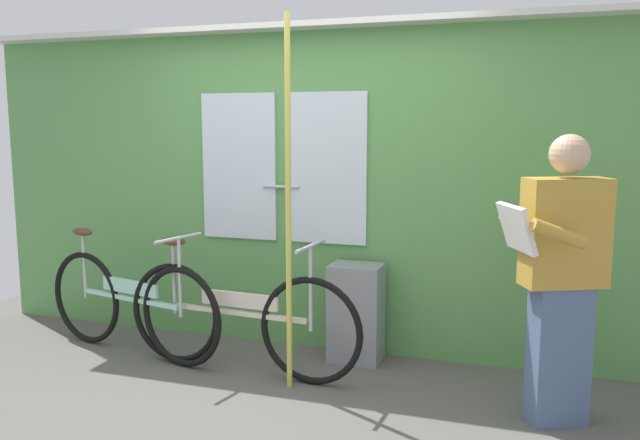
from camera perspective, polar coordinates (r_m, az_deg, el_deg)
The scene contains 7 objects.
ground_plane at distance 4.11m, azimuth -6.53°, elevation -16.09°, with size 6.43×3.96×0.04m, color #56544F.
train_door_wall at distance 4.85m, azimuth -1.01°, elevation 3.20°, with size 5.43×0.28×2.38m.
bicycle_near_door at distance 4.48m, azimuth -7.11°, elevation -8.50°, with size 1.75×0.44×0.93m.
bicycle_leaning_behind at distance 5.00m, azimuth -16.25°, elevation -7.01°, with size 1.66×0.53×0.92m.
passenger_reading_newspaper at distance 3.83m, azimuth 20.30°, elevation -4.50°, with size 0.62×0.56×1.63m.
trash_bin_by_wall at distance 4.69m, azimuth 3.16°, elevation -8.09°, with size 0.36×0.28×0.70m, color gray.
handrail_pole at distance 4.05m, azimuth -2.78°, elevation 1.17°, with size 0.04×0.04×2.34m, color #C6C14C.
Camera 1 is at (1.59, -3.38, 1.68)m, focal length 36.66 mm.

